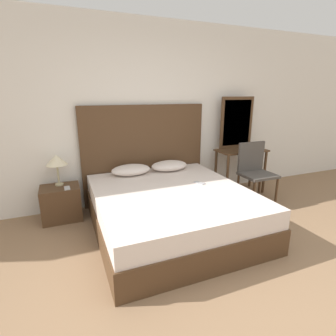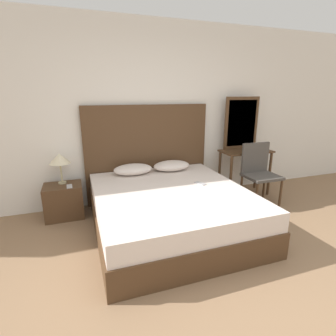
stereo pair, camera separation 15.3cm
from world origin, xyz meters
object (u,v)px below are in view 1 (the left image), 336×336
Objects in this scene: chair at (255,168)px; table_lamp at (56,160)px; phone_on_nightstand at (67,188)px; phone_on_bed at (199,183)px; bed at (171,210)px; nightstand at (61,203)px; vanity_desk at (241,159)px.

table_lamp is at bearing 169.02° from chair.
chair is at bearing -7.72° from phone_on_nightstand.
phone_on_bed is 1.74m from phone_on_nightstand.
bed is 1.39m from phone_on_nightstand.
vanity_desk reaches higher than nightstand.
vanity_desk is 0.89× the size of chair.
phone_on_nightstand is at bearing -62.55° from table_lamp.
bed is 4.82× the size of table_lamp.
vanity_desk reaches higher than phone_on_nightstand.
nightstand is at bearing 156.99° from phone_on_bed.
nightstand is 2.89m from chair.
phone_on_bed is 0.33× the size of nightstand.
vanity_desk is at bearing 0.42° from phone_on_nightstand.
phone_on_nightstand is at bearing 149.03° from bed.
vanity_desk reaches higher than bed.
chair is (2.74, -0.37, 0.07)m from phone_on_nightstand.
bed reaches higher than phone_on_nightstand.
bed reaches higher than nightstand.
chair reaches higher than phone_on_nightstand.
table_lamp is at bearing 89.63° from nightstand.
chair is (1.12, 0.26, 0.01)m from phone_on_bed.
table_lamp is at bearing 117.45° from phone_on_nightstand.
chair is at bearing 12.25° from bed.
bed is at bearing -32.37° from nightstand.
phone_on_nightstand is at bearing 158.80° from phone_on_bed.
chair is (-0.03, -0.39, -0.06)m from vanity_desk.
nightstand is 0.58m from table_lamp.
nightstand is 2.88m from vanity_desk.
phone_on_bed is 1.15m from chair.
phone_on_nightstand is (0.09, -0.10, 0.24)m from nightstand.
table_lamp is 0.39m from phone_on_nightstand.
nightstand is 0.27m from phone_on_nightstand.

